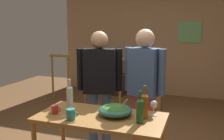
% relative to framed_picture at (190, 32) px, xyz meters
% --- Properties ---
extents(back_wall, '(4.82, 0.10, 2.59)m').
position_rel_framed_picture_xyz_m(back_wall, '(-0.74, 0.06, -0.23)').
color(back_wall, tan).
rests_on(back_wall, ground_plane).
extents(framed_picture, '(0.50, 0.03, 0.48)m').
position_rel_framed_picture_xyz_m(framed_picture, '(0.00, 0.00, 0.00)').
color(framed_picture, '#69AF67').
extents(stair_railing, '(2.50, 0.10, 1.08)m').
position_rel_framed_picture_xyz_m(stair_railing, '(-1.29, -1.19, -0.88)').
color(stair_railing, '#9E6B33').
rests_on(stair_railing, ground_plane).
extents(tv_console, '(0.90, 0.40, 0.50)m').
position_rel_framed_picture_xyz_m(tv_console, '(-1.88, -0.29, -1.27)').
color(tv_console, '#38281E').
rests_on(tv_console, ground_plane).
extents(flat_screen_tv, '(0.69, 0.12, 0.52)m').
position_rel_framed_picture_xyz_m(flat_screen_tv, '(-1.88, -0.32, -0.72)').
color(flat_screen_tv, black).
rests_on(flat_screen_tv, tv_console).
extents(serving_table, '(1.30, 0.64, 0.76)m').
position_rel_framed_picture_xyz_m(serving_table, '(-0.67, -3.80, -0.85)').
color(serving_table, '#9E6B33').
rests_on(serving_table, ground_plane).
extents(salad_bowl, '(0.35, 0.35, 0.19)m').
position_rel_framed_picture_xyz_m(salad_bowl, '(-0.54, -3.74, -0.70)').
color(salad_bowl, '#337060').
rests_on(salad_bowl, serving_table).
extents(wine_glass, '(0.07, 0.07, 0.16)m').
position_rel_framed_picture_xyz_m(wine_glass, '(-0.17, -3.62, -0.65)').
color(wine_glass, silver).
rests_on(wine_glass, serving_table).
extents(wine_bottle_green, '(0.07, 0.07, 0.31)m').
position_rel_framed_picture_xyz_m(wine_bottle_green, '(-0.26, -3.86, -0.63)').
color(wine_bottle_green, '#1E5628').
rests_on(wine_bottle_green, serving_table).
extents(wine_bottle_amber, '(0.08, 0.08, 0.33)m').
position_rel_framed_picture_xyz_m(wine_bottle_amber, '(-0.24, -3.72, -0.62)').
color(wine_bottle_amber, brown).
rests_on(wine_bottle_amber, serving_table).
extents(wine_bottle_clear, '(0.07, 0.07, 0.34)m').
position_rel_framed_picture_xyz_m(wine_bottle_clear, '(-1.05, -3.76, -0.61)').
color(wine_bottle_clear, silver).
rests_on(wine_bottle_clear, serving_table).
extents(mug_red, '(0.11, 0.07, 0.09)m').
position_rel_framed_picture_xyz_m(mug_red, '(-1.14, -3.90, -0.72)').
color(mug_red, '#B7332D').
rests_on(mug_red, serving_table).
extents(mug_teal, '(0.12, 0.09, 0.11)m').
position_rel_framed_picture_xyz_m(mug_teal, '(-0.90, -4.00, -0.71)').
color(mug_teal, teal).
rests_on(mug_teal, serving_table).
extents(person_standing_left, '(0.57, 0.32, 1.60)m').
position_rel_framed_picture_xyz_m(person_standing_left, '(-0.97, -3.10, -0.58)').
color(person_standing_left, '#3D5684').
rests_on(person_standing_left, ground_plane).
extents(person_standing_right, '(0.53, 0.30, 1.63)m').
position_rel_framed_picture_xyz_m(person_standing_right, '(-0.38, -3.10, -0.57)').
color(person_standing_right, '#9E3842').
rests_on(person_standing_right, ground_plane).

